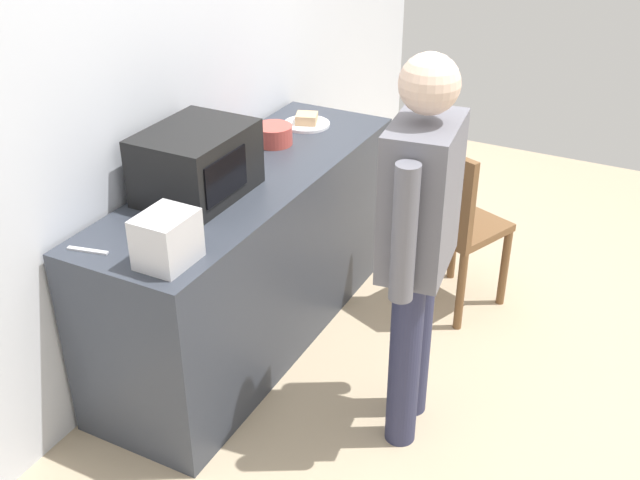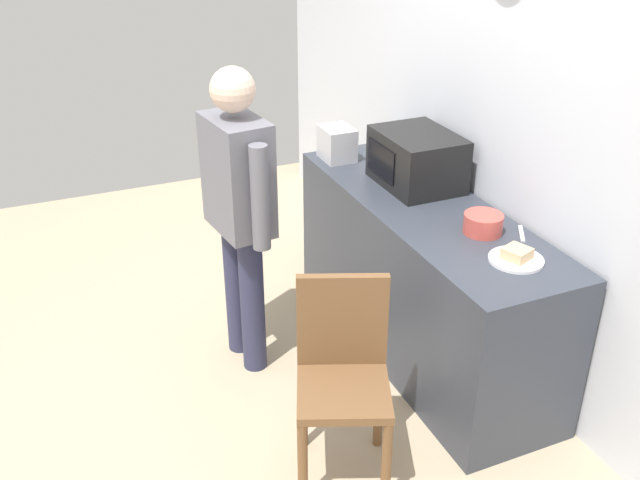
% 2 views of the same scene
% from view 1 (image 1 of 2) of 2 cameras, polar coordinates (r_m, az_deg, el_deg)
% --- Properties ---
extents(ground_plane, '(6.00, 6.00, 0.00)m').
position_cam_1_polar(ground_plane, '(3.71, 12.15, -11.36)').
color(ground_plane, tan).
extents(back_wall, '(5.40, 0.13, 2.60)m').
position_cam_1_polar(back_wall, '(3.70, -10.45, 11.93)').
color(back_wall, silver).
rests_on(back_wall, ground_plane).
extents(kitchen_counter, '(1.97, 0.62, 0.89)m').
position_cam_1_polar(kitchen_counter, '(3.82, -5.01, -1.25)').
color(kitchen_counter, '#333842').
rests_on(kitchen_counter, ground_plane).
extents(microwave, '(0.50, 0.39, 0.30)m').
position_cam_1_polar(microwave, '(3.39, -9.10, 5.66)').
color(microwave, black).
rests_on(microwave, kitchen_counter).
extents(sandwich_plate, '(0.25, 0.25, 0.07)m').
position_cam_1_polar(sandwich_plate, '(4.17, -0.99, 8.71)').
color(sandwich_plate, white).
rests_on(sandwich_plate, kitchen_counter).
extents(salad_bowl, '(0.19, 0.19, 0.10)m').
position_cam_1_polar(salad_bowl, '(3.93, -3.45, 7.75)').
color(salad_bowl, '#C64C42').
rests_on(salad_bowl, kitchen_counter).
extents(toaster, '(0.22, 0.18, 0.20)m').
position_cam_1_polar(toaster, '(2.90, -11.24, 0.06)').
color(toaster, silver).
rests_on(toaster, kitchen_counter).
extents(fork_utensil, '(0.06, 0.17, 0.01)m').
position_cam_1_polar(fork_utensil, '(3.10, -16.77, -0.74)').
color(fork_utensil, silver).
rests_on(fork_utensil, kitchen_counter).
extents(spoon_utensil, '(0.15, 0.11, 0.01)m').
position_cam_1_polar(spoon_utensil, '(4.10, -4.77, 7.98)').
color(spoon_utensil, silver).
rests_on(spoon_utensil, kitchen_counter).
extents(person_standing, '(0.59, 0.29, 1.65)m').
position_cam_1_polar(person_standing, '(2.98, 7.31, 0.68)').
color(person_standing, '#2B2E4C').
rests_on(person_standing, ground_plane).
extents(wooden_chair, '(0.52, 0.52, 0.94)m').
position_cam_1_polar(wooden_chair, '(4.02, 9.72, 1.39)').
color(wooden_chair, brown).
rests_on(wooden_chair, ground_plane).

